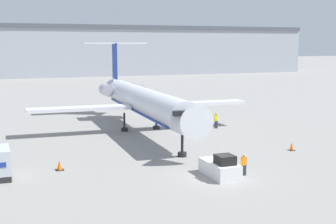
{
  "coord_description": "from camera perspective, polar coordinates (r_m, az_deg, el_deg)",
  "views": [
    {
      "loc": [
        -15.76,
        -30.17,
        9.93
      ],
      "look_at": [
        0.0,
        10.55,
        3.61
      ],
      "focal_mm": 50.0,
      "sensor_mm": 36.0,
      "label": 1
    }
  ],
  "objects": [
    {
      "name": "ground_plane",
      "position": [
        35.46,
        6.23,
        -8.07
      ],
      "size": [
        600.0,
        600.0,
        0.0
      ],
      "primitive_type": "plane",
      "color": "gray"
    },
    {
      "name": "terminal_building",
      "position": [
        151.0,
        -15.29,
        7.23
      ],
      "size": [
        180.0,
        16.8,
        15.96
      ],
      "color": "#9EA3AD",
      "rests_on": "ground"
    },
    {
      "name": "airplane_main",
      "position": [
        53.24,
        -3.1,
        1.44
      ],
      "size": [
        25.64,
        31.55,
        10.19
      ],
      "color": "silver",
      "rests_on": "ground"
    },
    {
      "name": "pushback_tug",
      "position": [
        35.8,
        6.35,
        -6.77
      ],
      "size": [
        1.84,
        3.83,
        1.85
      ],
      "color": "silver",
      "rests_on": "ground"
    },
    {
      "name": "worker_near_tug",
      "position": [
        36.37,
        9.24,
        -6.3
      ],
      "size": [
        0.4,
        0.24,
        1.67
      ],
      "color": "#232838",
      "rests_on": "ground"
    },
    {
      "name": "worker_by_wing",
      "position": [
        56.03,
        5.9,
        -0.98
      ],
      "size": [
        0.4,
        0.26,
        1.88
      ],
      "color": "#232838",
      "rests_on": "ground"
    },
    {
      "name": "traffic_cone_left",
      "position": [
        38.42,
        -13.08,
        -6.35
      ],
      "size": [
        0.62,
        0.62,
        0.83
      ],
      "color": "black",
      "rests_on": "ground"
    },
    {
      "name": "traffic_cone_right",
      "position": [
        45.78,
        14.85,
        -4.09
      ],
      "size": [
        0.53,
        0.53,
        0.77
      ],
      "color": "black",
      "rests_on": "ground"
    }
  ]
}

